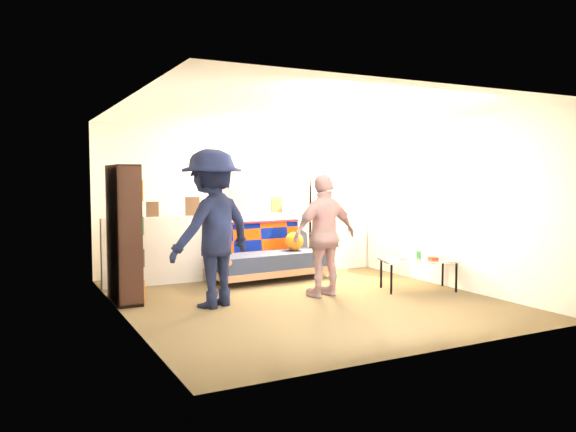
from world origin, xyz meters
The scene contains 10 objects.
ground centered at (0.00, 0.00, 0.00)m, with size 5.00×5.00×0.00m, color brown.
room_shell centered at (0.00, 0.47, 1.67)m, with size 4.60×5.05×2.45m.
half_wall_ledge centered at (0.00, 1.80, 0.50)m, with size 4.45×0.15×1.00m, color silver.
ledge_decor centered at (-0.23, 1.78, 1.18)m, with size 2.97×0.02×0.45m.
futon_sofa centered at (0.19, 1.47, 0.37)m, with size 1.90×1.04×0.79m.
bookshelf centered at (-2.08, 0.89, 0.81)m, with size 0.29×0.86×1.73m.
coffee_table centered at (1.71, -0.26, 0.40)m, with size 1.15×0.87×0.53m.
floor_lamp centered at (1.04, 1.64, 1.13)m, with size 0.36×0.29×1.60m.
person_left centered at (-1.18, 0.11, 0.95)m, with size 1.23×0.71×1.91m, color black.
person_right centered at (0.33, -0.01, 0.81)m, with size 0.95×0.39×1.62m, color pink.
Camera 1 is at (-3.44, -6.32, 1.58)m, focal length 35.00 mm.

